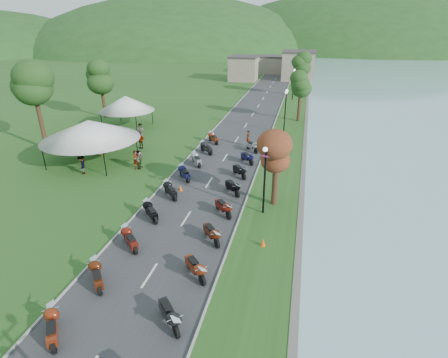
# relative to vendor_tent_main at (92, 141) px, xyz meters

# --- Properties ---
(road) EXTENTS (7.00, 120.00, 0.02)m
(road) POSITION_rel_vendor_tent_main_xyz_m (12.06, 15.67, -1.99)
(road) COLOR #39393B
(road) RESTS_ON ground
(hills_backdrop) EXTENTS (360.00, 120.00, 76.00)m
(hills_backdrop) POSITION_rel_vendor_tent_main_xyz_m (12.06, 175.67, -2.00)
(hills_backdrop) COLOR #285621
(hills_backdrop) RESTS_ON ground
(far_building) EXTENTS (18.00, 16.00, 5.00)m
(far_building) POSITION_rel_vendor_tent_main_xyz_m (10.06, 60.67, 0.50)
(far_building) COLOR gray
(far_building) RESTS_ON ground
(moto_row_left) EXTENTS (2.60, 39.20, 1.10)m
(moto_row_left) POSITION_rel_vendor_tent_main_xyz_m (9.84, -10.56, -1.45)
(moto_row_left) COLOR #331411
(moto_row_left) RESTS_ON ground
(moto_row_right) EXTENTS (2.60, 32.32, 1.10)m
(moto_row_right) POSITION_rel_vendor_tent_main_xyz_m (14.36, -8.82, -1.45)
(moto_row_right) COLOR #331411
(moto_row_right) RESTS_ON ground
(vendor_tent_main) EXTENTS (6.04, 6.04, 4.00)m
(vendor_tent_main) POSITION_rel_vendor_tent_main_xyz_m (0.00, 0.00, 0.00)
(vendor_tent_main) COLOR silver
(vendor_tent_main) RESTS_ON ground
(vendor_tent_side) EXTENTS (4.56, 4.56, 4.00)m
(vendor_tent_side) POSITION_rel_vendor_tent_main_xyz_m (-2.20, 11.36, 0.00)
(vendor_tent_side) COLOR silver
(vendor_tent_side) RESTS_ON ground
(tree_park_left) EXTENTS (3.80, 3.80, 10.56)m
(tree_park_left) POSITION_rel_vendor_tent_main_xyz_m (-6.94, 2.09, 3.28)
(tree_park_left) COLOR #28511D
(tree_park_left) RESTS_ON ground
(tree_lakeside) EXTENTS (2.23, 2.23, 6.20)m
(tree_lakeside) POSITION_rel_vendor_tent_main_xyz_m (17.67, -4.85, 1.10)
(tree_lakeside) COLOR #28511D
(tree_lakeside) RESTS_ON ground
(pedestrian_a) EXTENTS (0.75, 0.79, 1.76)m
(pedestrian_a) POSITION_rel_vendor_tent_main_xyz_m (4.86, -0.92, -2.00)
(pedestrian_a) COLOR slate
(pedestrian_a) RESTS_ON ground
(pedestrian_b) EXTENTS (0.93, 0.58, 1.80)m
(pedestrian_b) POSITION_rel_vendor_tent_main_xyz_m (1.28, 7.54, -2.00)
(pedestrian_b) COLOR slate
(pedestrian_b) RESTS_ON ground
(pedestrian_c) EXTENTS (0.91, 1.19, 1.70)m
(pedestrian_c) POSITION_rel_vendor_tent_main_xyz_m (0.75, -3.00, -2.00)
(pedestrian_c) COLOR slate
(pedestrian_c) RESTS_ON ground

